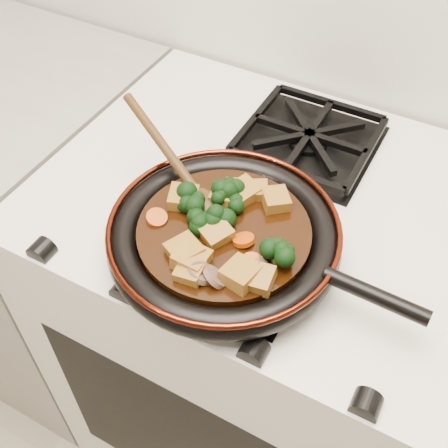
% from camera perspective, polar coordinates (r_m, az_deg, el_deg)
% --- Properties ---
extents(stove, '(0.76, 0.60, 0.90)m').
position_cam_1_polar(stove, '(1.28, 3.80, -11.30)').
color(stove, silver).
rests_on(stove, ground).
extents(burner_grate_front, '(0.23, 0.23, 0.03)m').
position_cam_1_polar(burner_grate_front, '(0.83, 1.16, -2.17)').
color(burner_grate_front, black).
rests_on(burner_grate_front, stove).
extents(burner_grate_back, '(0.23, 0.23, 0.03)m').
position_cam_1_polar(burner_grate_back, '(1.01, 8.60, 8.58)').
color(burner_grate_back, black).
rests_on(burner_grate_back, stove).
extents(skillet, '(0.46, 0.33, 0.05)m').
position_cam_1_polar(skillet, '(0.80, 0.14, -1.31)').
color(skillet, black).
rests_on(skillet, burner_grate_front).
extents(braising_sauce, '(0.25, 0.25, 0.02)m').
position_cam_1_polar(braising_sauce, '(0.80, -0.00, -1.01)').
color(braising_sauce, black).
rests_on(braising_sauce, skillet).
extents(tofu_cube_0, '(0.05, 0.05, 0.03)m').
position_cam_1_polar(tofu_cube_0, '(0.77, -0.76, -1.01)').
color(tofu_cube_0, olive).
rests_on(tofu_cube_0, braising_sauce).
extents(tofu_cube_1, '(0.04, 0.04, 0.03)m').
position_cam_1_polar(tofu_cube_1, '(0.74, -3.31, -3.63)').
color(tofu_cube_1, olive).
rests_on(tofu_cube_1, braising_sauce).
extents(tofu_cube_2, '(0.04, 0.04, 0.02)m').
position_cam_1_polar(tofu_cube_2, '(0.73, -3.45, -4.90)').
color(tofu_cube_2, olive).
rests_on(tofu_cube_2, braising_sauce).
extents(tofu_cube_3, '(0.05, 0.06, 0.02)m').
position_cam_1_polar(tofu_cube_3, '(0.82, 5.26, 2.43)').
color(tofu_cube_3, olive).
rests_on(tofu_cube_3, braising_sauce).
extents(tofu_cube_4, '(0.05, 0.05, 0.03)m').
position_cam_1_polar(tofu_cube_4, '(0.73, 1.69, -5.15)').
color(tofu_cube_4, olive).
rests_on(tofu_cube_4, braising_sauce).
extents(tofu_cube_5, '(0.05, 0.05, 0.02)m').
position_cam_1_polar(tofu_cube_5, '(0.83, 3.24, 3.37)').
color(tofu_cube_5, olive).
rests_on(tofu_cube_5, braising_sauce).
extents(tofu_cube_6, '(0.04, 0.04, 0.03)m').
position_cam_1_polar(tofu_cube_6, '(0.72, 3.48, -5.56)').
color(tofu_cube_6, olive).
rests_on(tofu_cube_6, braising_sauce).
extents(tofu_cube_7, '(0.06, 0.06, 0.03)m').
position_cam_1_polar(tofu_cube_7, '(0.75, -3.99, -2.83)').
color(tofu_cube_7, olive).
rests_on(tofu_cube_7, braising_sauce).
extents(tofu_cube_8, '(0.05, 0.05, 0.03)m').
position_cam_1_polar(tofu_cube_8, '(0.82, -4.14, 2.63)').
color(tofu_cube_8, olive).
rests_on(tofu_cube_8, braising_sauce).
extents(tofu_cube_9, '(0.05, 0.05, 0.02)m').
position_cam_1_polar(tofu_cube_9, '(0.83, 1.37, 3.44)').
color(tofu_cube_9, olive).
rests_on(tofu_cube_9, braising_sauce).
extents(tofu_cube_10, '(0.04, 0.05, 0.02)m').
position_cam_1_polar(tofu_cube_10, '(0.82, -0.03, 2.84)').
color(tofu_cube_10, olive).
rests_on(tofu_cube_10, braising_sauce).
extents(tofu_cube_11, '(0.05, 0.05, 0.03)m').
position_cam_1_polar(tofu_cube_11, '(0.83, 2.07, 3.28)').
color(tofu_cube_11, olive).
rests_on(tofu_cube_11, braising_sauce).
extents(broccoli_floret_0, '(0.08, 0.08, 0.06)m').
position_cam_1_polar(broccoli_floret_0, '(0.82, 0.18, 3.29)').
color(broccoli_floret_0, black).
rests_on(broccoli_floret_0, braising_sauce).
extents(broccoli_floret_1, '(0.08, 0.09, 0.07)m').
position_cam_1_polar(broccoli_floret_1, '(0.81, 0.74, 2.51)').
color(broccoli_floret_1, black).
rests_on(broccoli_floret_1, braising_sauce).
extents(broccoli_floret_2, '(0.09, 0.08, 0.06)m').
position_cam_1_polar(broccoli_floret_2, '(0.79, -2.58, 0.43)').
color(broccoli_floret_2, black).
rests_on(broccoli_floret_2, braising_sauce).
extents(broccoli_floret_3, '(0.07, 0.08, 0.07)m').
position_cam_1_polar(broccoli_floret_3, '(0.74, 5.37, -3.10)').
color(broccoli_floret_3, black).
rests_on(broccoli_floret_3, braising_sauce).
extents(broccoli_floret_4, '(0.08, 0.09, 0.07)m').
position_cam_1_polar(broccoli_floret_4, '(0.81, -3.43, 2.09)').
color(broccoli_floret_4, black).
rests_on(broccoli_floret_4, braising_sauce).
extents(broccoli_floret_5, '(0.09, 0.08, 0.07)m').
position_cam_1_polar(broccoli_floret_5, '(0.79, -0.36, 0.59)').
color(broccoli_floret_5, black).
rests_on(broccoli_floret_5, braising_sauce).
extents(carrot_coin_0, '(0.03, 0.03, 0.02)m').
position_cam_1_polar(carrot_coin_0, '(0.77, 2.01, -1.62)').
color(carrot_coin_0, '#B43A05').
rests_on(carrot_coin_0, braising_sauce).
extents(carrot_coin_1, '(0.03, 0.03, 0.02)m').
position_cam_1_polar(carrot_coin_1, '(0.75, -4.06, -3.11)').
color(carrot_coin_1, '#B43A05').
rests_on(carrot_coin_1, braising_sauce).
extents(carrot_coin_2, '(0.03, 0.03, 0.01)m').
position_cam_1_polar(carrot_coin_2, '(0.74, 2.85, -3.95)').
color(carrot_coin_2, '#B43A05').
rests_on(carrot_coin_2, braising_sauce).
extents(carrot_coin_3, '(0.03, 0.03, 0.02)m').
position_cam_1_polar(carrot_coin_3, '(0.80, -6.85, 0.63)').
color(carrot_coin_3, '#B43A05').
rests_on(carrot_coin_3, braising_sauce).
extents(carrot_coin_4, '(0.03, 0.03, 0.02)m').
position_cam_1_polar(carrot_coin_4, '(0.73, 3.69, -5.11)').
color(carrot_coin_4, '#B43A05').
rests_on(carrot_coin_4, braising_sauce).
extents(mushroom_slice_0, '(0.04, 0.04, 0.03)m').
position_cam_1_polar(mushroom_slice_0, '(0.83, -4.40, 3.06)').
color(mushroom_slice_0, brown).
rests_on(mushroom_slice_0, braising_sauce).
extents(mushroom_slice_1, '(0.04, 0.04, 0.03)m').
position_cam_1_polar(mushroom_slice_1, '(0.74, 3.97, -4.46)').
color(mushroom_slice_1, brown).
rests_on(mushroom_slice_1, braising_sauce).
extents(mushroom_slice_2, '(0.05, 0.05, 0.03)m').
position_cam_1_polar(mushroom_slice_2, '(0.73, -2.45, -5.11)').
color(mushroom_slice_2, brown).
rests_on(mushroom_slice_2, braising_sauce).
extents(mushroom_slice_3, '(0.04, 0.04, 0.03)m').
position_cam_1_polar(mushroom_slice_3, '(0.73, -2.57, -5.07)').
color(mushroom_slice_3, brown).
rests_on(mushroom_slice_3, braising_sauce).
extents(mushroom_slice_4, '(0.05, 0.05, 0.03)m').
position_cam_1_polar(mushroom_slice_4, '(0.73, -0.94, -5.41)').
color(mushroom_slice_4, brown).
rests_on(mushroom_slice_4, braising_sauce).
extents(wooden_spoon, '(0.14, 0.09, 0.22)m').
position_cam_1_polar(wooden_spoon, '(0.84, -4.38, 5.45)').
color(wooden_spoon, '#40270D').
rests_on(wooden_spoon, braising_sauce).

